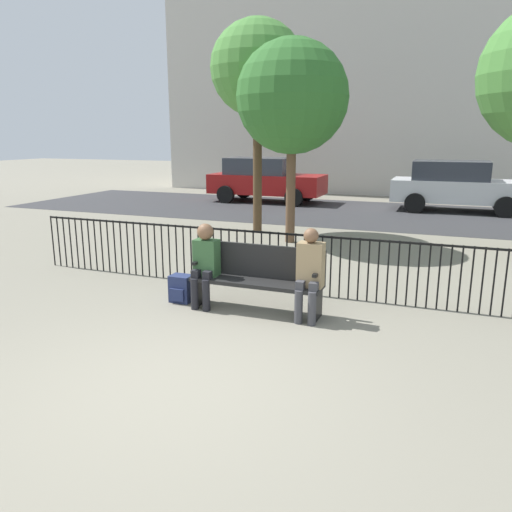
# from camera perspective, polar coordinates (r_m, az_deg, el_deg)

# --- Properties ---
(ground_plane) EXTENTS (80.00, 80.00, 0.00)m
(ground_plane) POSITION_cam_1_polar(r_m,az_deg,el_deg) (5.18, -9.32, -14.20)
(ground_plane) COLOR gray
(park_bench) EXTENTS (1.86, 0.45, 0.92)m
(park_bench) POSITION_cam_1_polar(r_m,az_deg,el_deg) (6.96, 0.24, -2.28)
(park_bench) COLOR black
(park_bench) RESTS_ON ground
(seated_person_0) EXTENTS (0.34, 0.39, 1.21)m
(seated_person_0) POSITION_cam_1_polar(r_m,az_deg,el_deg) (7.10, -5.84, -0.46)
(seated_person_0) COLOR black
(seated_person_0) RESTS_ON ground
(seated_person_1) EXTENTS (0.34, 0.39, 1.24)m
(seated_person_1) POSITION_cam_1_polar(r_m,az_deg,el_deg) (6.57, 6.15, -1.61)
(seated_person_1) COLOR #3D3D42
(seated_person_1) RESTS_ON ground
(backpack) EXTENTS (0.32, 0.28, 0.40)m
(backpack) POSITION_cam_1_polar(r_m,az_deg,el_deg) (7.47, -8.55, -3.72)
(backpack) COLOR navy
(backpack) RESTS_ON ground
(fence_railing) EXTENTS (9.01, 0.03, 0.95)m
(fence_railing) POSITION_cam_1_polar(r_m,az_deg,el_deg) (7.81, 2.58, -0.08)
(fence_railing) COLOR black
(fence_railing) RESTS_ON ground
(tree_1) EXTENTS (2.28, 2.28, 5.12)m
(tree_1) POSITION_cam_1_polar(r_m,az_deg,el_deg) (12.75, 0.18, 20.56)
(tree_1) COLOR #4C3823
(tree_1) RESTS_ON ground
(tree_2) EXTENTS (2.47, 2.47, 4.46)m
(tree_2) POSITION_cam_1_polar(r_m,az_deg,el_deg) (11.40, 4.16, 17.62)
(tree_2) COLOR brown
(tree_2) RESTS_ON ground
(street_surface) EXTENTS (24.00, 6.00, 0.01)m
(street_surface) POSITION_cam_1_polar(r_m,az_deg,el_deg) (16.28, 12.50, 4.77)
(street_surface) COLOR #333335
(street_surface) RESTS_ON ground
(parked_car_0) EXTENTS (4.20, 1.94, 1.62)m
(parked_car_0) POSITION_cam_1_polar(r_m,az_deg,el_deg) (17.53, 21.99, 7.49)
(parked_car_0) COLOR silver
(parked_car_0) RESTS_ON ground
(parked_car_1) EXTENTS (4.20, 1.94, 1.62)m
(parked_car_1) POSITION_cam_1_polar(r_m,az_deg,el_deg) (18.70, 1.02, 8.78)
(parked_car_1) COLOR maroon
(parked_car_1) RESTS_ON ground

